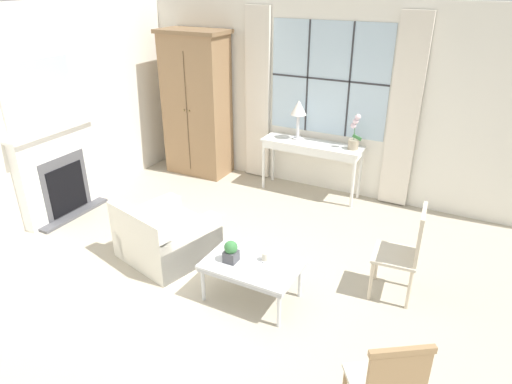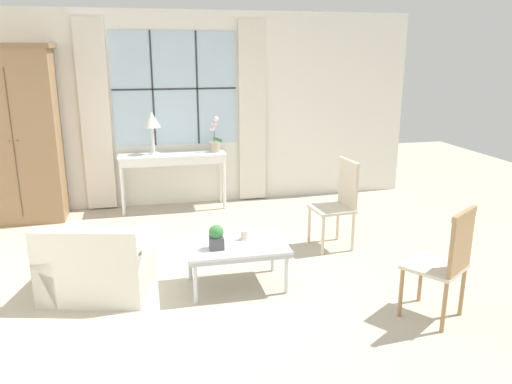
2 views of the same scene
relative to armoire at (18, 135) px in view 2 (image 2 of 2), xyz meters
The scene contains 12 objects.
ground_plane 3.59m from the armoire, 51.84° to the right, with size 14.00×14.00×0.00m, color #B2A893.
wall_back_windowed 2.14m from the armoire, ahead, with size 7.20×0.14×2.80m.
armoire is the anchor object (origin of this frame).
console_table 2.05m from the armoire, ahead, with size 1.52×0.42×0.82m.
table_lamp 1.75m from the armoire, ahead, with size 0.24×0.24×0.60m.
potted_orchid 2.63m from the armoire, ahead, with size 0.19×0.15×0.52m.
armchair_upholstered 2.82m from the armoire, 64.66° to the right, with size 1.15×1.12×0.73m.
side_chair_wooden 4.27m from the armoire, 26.18° to the right, with size 0.48×0.48×1.04m.
accent_chair_wooden 5.47m from the armoire, 42.28° to the right, with size 0.61×0.61×1.00m.
coffee_table 3.67m from the armoire, 47.34° to the right, with size 0.96×0.62×0.44m.
potted_plant_small 3.55m from the armoire, 50.50° to the right, with size 0.14×0.14×0.23m.
pillar_candle 3.64m from the armoire, 44.92° to the right, with size 0.11×0.11×0.11m.
Camera 2 is at (-0.48, -4.38, 2.22)m, focal length 35.00 mm.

